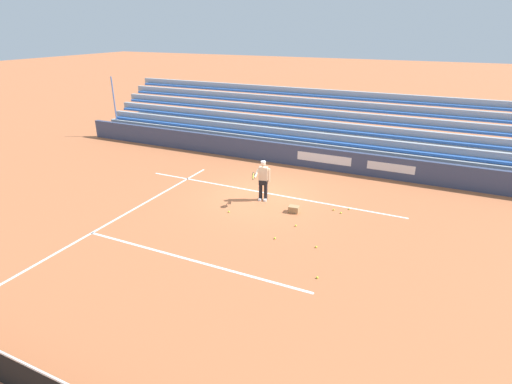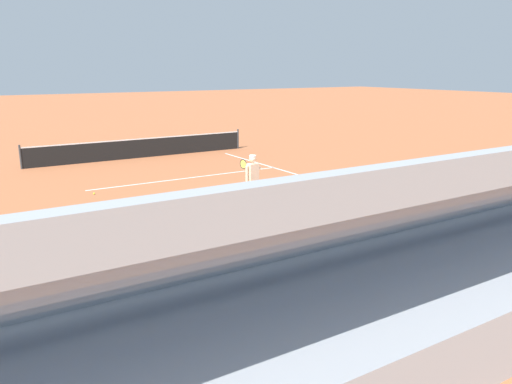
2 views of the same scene
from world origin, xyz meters
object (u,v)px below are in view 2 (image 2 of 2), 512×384
Objects in this scene: tennis_ball_by_box at (245,194)px; tennis_ball_midcourt at (152,231)px; tennis_player at (252,181)px; tennis_ball_toward_net at (166,225)px; tennis_net at (142,148)px; tennis_ball_far_left at (94,194)px; ball_box_cardboard at (198,208)px; tennis_ball_far_right at (170,205)px; tennis_ball_stray_back at (153,225)px; tennis_ball_near_player at (166,196)px; tennis_ball_on_baseline at (124,202)px.

tennis_ball_midcourt is (-4.25, -2.28, 0.00)m from tennis_ball_by_box.
tennis_player is 25.98× the size of tennis_ball_toward_net.
tennis_ball_far_left is at bearing -122.27° from tennis_net.
tennis_ball_by_box is 9.17m from tennis_net.
tennis_net is at bearing 88.87° from tennis_player.
ball_box_cardboard is 6.06× the size of tennis_ball_far_left.
tennis_ball_by_box is at bearing 0.01° from tennis_ball_far_right.
tennis_ball_stray_back is 0.54m from tennis_ball_midcourt.
tennis_ball_far_left and tennis_ball_by_box have the same top height.
tennis_ball_midcourt is at bearing -108.19° from tennis_net.
ball_box_cardboard is 6.06× the size of tennis_ball_near_player.
tennis_net is (-0.50, 9.14, 0.46)m from tennis_ball_by_box.
tennis_ball_stray_back is at bearing -156.30° from tennis_ball_by_box.
tennis_ball_by_box is (2.47, -1.20, 0.00)m from tennis_ball_near_player.
ball_box_cardboard is 1.22m from tennis_ball_far_right.
tennis_ball_far_left is 1.00× the size of tennis_ball_by_box.
tennis_ball_near_player is 1.00× the size of tennis_ball_on_baseline.
tennis_ball_far_right is at bearing 57.46° from tennis_ball_midcourt.
tennis_ball_stray_back is (-0.11, -2.93, 0.00)m from tennis_ball_on_baseline.
tennis_ball_by_box is (0.72, 1.69, -0.86)m from tennis_player.
tennis_net is at bearing 93.14° from tennis_ball_by_box.
tennis_ball_far_right is 1.00× the size of tennis_ball_midcourt.
tennis_ball_toward_net is 1.00× the size of tennis_ball_far_left.
tennis_player reaches higher than tennis_ball_on_baseline.
tennis_ball_far_left is at bearing 140.99° from tennis_ball_near_player.
tennis_ball_toward_net is 0.64m from tennis_ball_midcourt.
tennis_ball_midcourt is at bearing -149.01° from tennis_ball_toward_net.
tennis_ball_stray_back is at bearing -117.94° from tennis_ball_near_player.
tennis_net reaches higher than tennis_ball_near_player.
tennis_ball_near_player is 0.01× the size of tennis_net.
tennis_ball_near_player is 3.36m from tennis_ball_stray_back.
tennis_player is 25.98× the size of tennis_ball_near_player.
tennis_ball_far_left and tennis_ball_midcourt have the same top height.
tennis_ball_on_baseline is 0.01× the size of tennis_net.
tennis_ball_stray_back is 0.01× the size of tennis_net.
tennis_ball_stray_back is (-1.73, -0.66, -0.10)m from ball_box_cardboard.
tennis_ball_on_baseline is (-1.14, 1.16, 0.00)m from tennis_ball_far_right.
tennis_ball_stray_back is at bearing 152.68° from tennis_ball_toward_net.
tennis_ball_toward_net is at bearing -106.12° from tennis_net.
tennis_ball_stray_back is 4.42m from tennis_ball_by_box.
tennis_ball_stray_back is at bearing -92.06° from tennis_ball_on_baseline.
tennis_ball_far_right is at bearing -105.48° from tennis_ball_near_player.
tennis_ball_far_left is (-2.17, 3.94, -0.10)m from ball_box_cardboard.
ball_box_cardboard is at bearing 160.12° from tennis_player.
tennis_ball_stray_back is (-0.34, 0.17, 0.00)m from tennis_ball_toward_net.
tennis_ball_near_player is at bearing 154.17° from tennis_ball_by_box.
tennis_ball_toward_net is 11.55m from tennis_net.
tennis_ball_on_baseline is at bearing 94.27° from tennis_ball_toward_net.
tennis_player is 10.84m from tennis_net.
tennis_ball_by_box is at bearing -86.86° from tennis_net.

